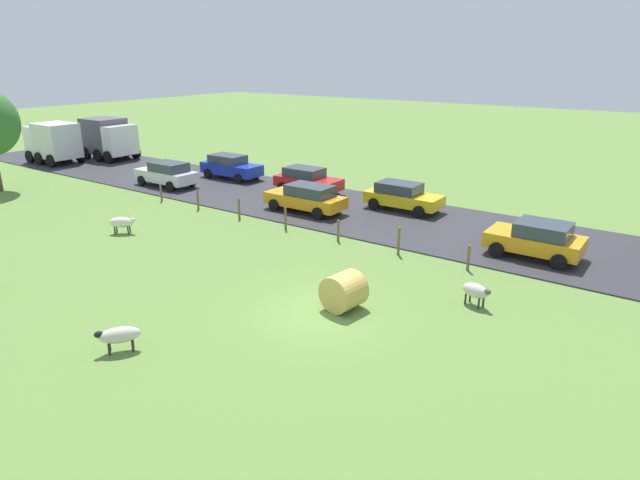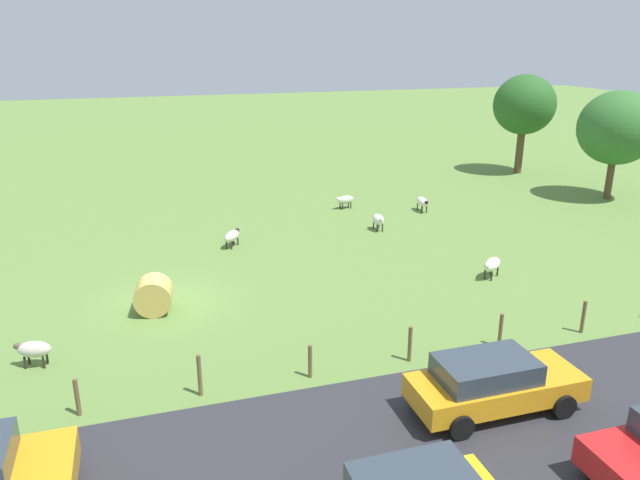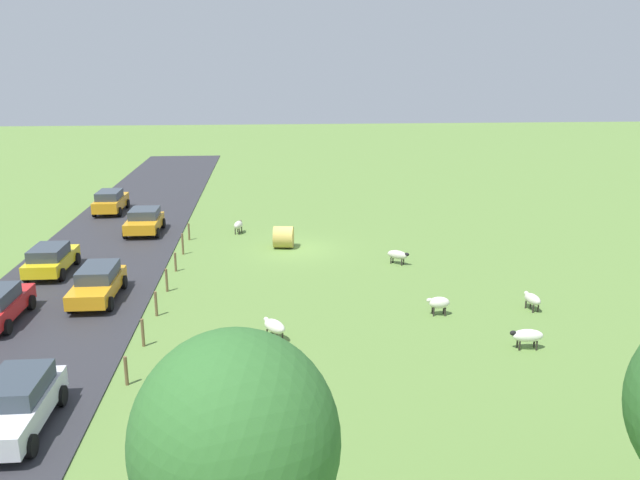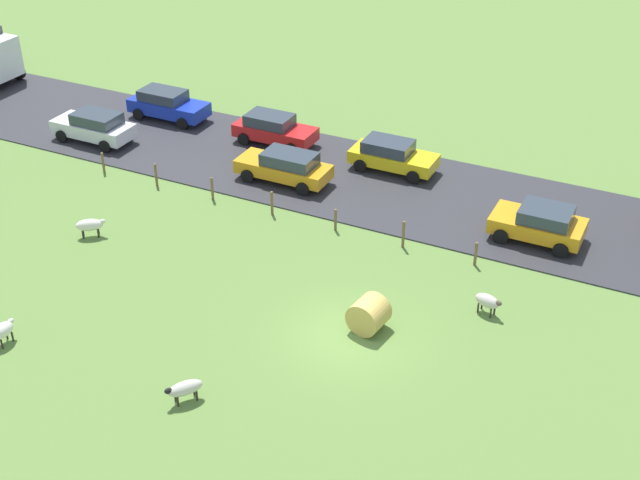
% 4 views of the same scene
% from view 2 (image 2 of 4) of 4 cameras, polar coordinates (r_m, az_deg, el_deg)
% --- Properties ---
extents(ground_plane, '(160.00, 160.00, 0.00)m').
position_cam_2_polar(ground_plane, '(23.05, -14.11, -5.63)').
color(ground_plane, olive).
extents(sheep_0, '(1.31, 0.56, 0.79)m').
position_cam_2_polar(sheep_0, '(33.95, 9.60, 3.55)').
color(sheep_0, white).
rests_on(sheep_0, ground_plane).
extents(sheep_1, '(1.21, 1.07, 0.76)m').
position_cam_2_polar(sheep_1, '(28.12, -8.27, 0.38)').
color(sheep_1, beige).
rests_on(sheep_1, ground_plane).
extents(sheep_2, '(1.09, 1.23, 0.82)m').
position_cam_2_polar(sheep_2, '(25.25, 15.84, -2.23)').
color(sheep_2, silver).
rests_on(sheep_2, ground_plane).
extents(sheep_3, '(1.02, 0.54, 0.83)m').
position_cam_2_polar(sheep_3, '(30.31, 5.50, 1.92)').
color(sheep_3, silver).
rests_on(sheep_3, ground_plane).
extents(sheep_4, '(0.66, 1.15, 0.75)m').
position_cam_2_polar(sheep_4, '(34.07, 2.38, 3.80)').
color(sheep_4, beige).
rests_on(sheep_4, ground_plane).
extents(sheep_5, '(0.71, 1.12, 0.80)m').
position_cam_2_polar(sheep_5, '(19.90, -25.30, -9.28)').
color(sheep_5, beige).
rests_on(sheep_5, ground_plane).
extents(hay_bale_0, '(1.31, 1.42, 1.28)m').
position_cam_2_polar(hay_bale_0, '(22.11, -15.36, -5.01)').
color(hay_bale_0, tan).
rests_on(hay_bale_0, ground_plane).
extents(tree_1, '(4.43, 4.43, 6.32)m').
position_cam_2_polar(tree_1, '(39.38, 26.16, 9.42)').
color(tree_1, brown).
rests_on(tree_1, ground_plane).
extents(tree_2, '(4.18, 4.18, 6.76)m').
position_cam_2_polar(tree_2, '(44.69, 18.65, 11.91)').
color(tree_2, brown).
rests_on(tree_2, ground_plane).
extents(fence_post_0, '(0.12, 0.12, 1.05)m').
position_cam_2_polar(fence_post_0, '(17.13, -21.85, -13.55)').
color(fence_post_0, brown).
rests_on(fence_post_0, ground_plane).
extents(fence_post_1, '(0.12, 0.12, 1.22)m').
position_cam_2_polar(fence_post_1, '(17.01, -11.24, -12.35)').
color(fence_post_1, brown).
rests_on(fence_post_1, ground_plane).
extents(fence_post_2, '(0.12, 0.12, 1.01)m').
position_cam_2_polar(fence_post_2, '(17.54, -0.94, -11.32)').
color(fence_post_2, brown).
rests_on(fence_post_2, ground_plane).
extents(fence_post_3, '(0.12, 0.12, 1.13)m').
position_cam_2_polar(fence_post_3, '(18.50, 8.44, -9.63)').
color(fence_post_3, brown).
rests_on(fence_post_3, ground_plane).
extents(fence_post_4, '(0.12, 0.12, 1.11)m').
position_cam_2_polar(fence_post_4, '(19.93, 16.60, -8.11)').
color(fence_post_4, brown).
rests_on(fence_post_4, ground_plane).
extents(fence_post_5, '(0.12, 0.12, 1.13)m').
position_cam_2_polar(fence_post_5, '(21.70, 23.50, -6.64)').
color(fence_post_5, brown).
rests_on(fence_post_5, ground_plane).
extents(car_2, '(1.94, 4.49, 1.50)m').
position_cam_2_polar(car_2, '(16.56, 15.92, -12.74)').
color(car_2, orange).
rests_on(car_2, road_strip).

